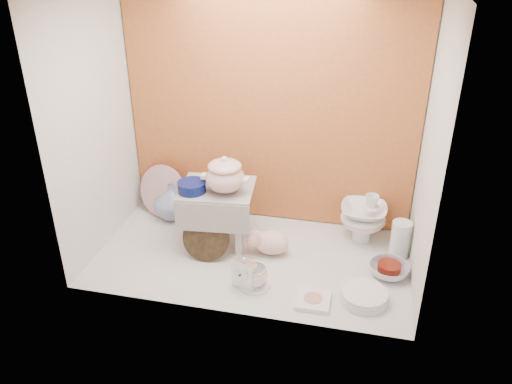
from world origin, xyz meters
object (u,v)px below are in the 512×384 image
Objects in this scene: floral_platter at (162,191)px; crystal_bowl at (389,270)px; plush_pig at (271,242)px; dinner_plate_stack at (364,296)px; step_stool at (218,215)px; porcelain_tower at (363,217)px; blue_white_vase at (172,201)px; gold_rim_teacup at (255,276)px; mantel_clock at (244,273)px; soup_tureen at (225,174)px.

floral_platter is 1.59× the size of crystal_bowl.
plush_pig is 1.06× the size of dinner_plate_stack.
step_stool is at bearing 172.64° from plush_pig.
blue_white_vase is at bearing -179.57° from porcelain_tower.
gold_rim_teacup is at bearing -131.57° from porcelain_tower.
step_stool is 1.75× the size of blue_white_vase.
gold_rim_teacup is 0.58m from dinner_plate_stack.
mantel_clock is at bearing -98.19° from plush_pig.
porcelain_tower is (0.54, 0.60, 0.09)m from gold_rim_teacup.
floral_platter is 2.52× the size of gold_rim_teacup.
mantel_clock is (0.72, -0.66, -0.07)m from floral_platter.
plush_pig is (0.07, 0.35, -0.02)m from mantel_clock.
crystal_bowl is at bearing -13.48° from blue_white_vase.
mantel_clock is at bearing -132.66° from porcelain_tower.
floral_platter reaches higher than plush_pig.
step_stool reaches higher than plush_pig.
dinner_plate_stack is at bearing -26.05° from plush_pig.
mantel_clock reaches higher than crystal_bowl.
step_stool is 0.50m from mantel_clock.
mantel_clock is at bearing -61.87° from soup_tureen.
porcelain_tower is at bearing 18.29° from soup_tureen.
floral_platter is at bearing 178.97° from porcelain_tower.
soup_tureen is 1.91× the size of gold_rim_teacup.
soup_tureen is 0.89m from porcelain_tower.
plush_pig is 0.32m from gold_rim_teacup.
blue_white_vase is at bearing 159.49° from mantel_clock.
soup_tureen is at bearing -28.76° from floral_platter.
plush_pig is at bearing -17.07° from step_stool.
gold_rim_teacup is (0.05, 0.03, -0.03)m from mantel_clock.
step_stool is at bearing 156.80° from dinner_plate_stack.
step_stool reaches higher than blue_white_vase.
plush_pig is at bearing 174.71° from crystal_bowl.
step_stool is at bearing -27.75° from floral_platter.
floral_platter is at bearing 151.24° from soup_tureen.
floral_platter is at bearing 162.65° from plush_pig.
plush_pig is at bearing 85.60° from gold_rim_teacup.
floral_platter reaches higher than porcelain_tower.
gold_rim_teacup is (0.25, -0.34, -0.41)m from soup_tureen.
crystal_bowl is (0.95, -0.08, -0.45)m from soup_tureen.
dinner_plate_stack is at bearing 27.17° from mantel_clock.
gold_rim_teacup is 0.81m from porcelain_tower.
soup_tureen reaches higher than porcelain_tower.
mantel_clock is 0.78× the size of dinner_plate_stack.
soup_tureen is at bearing 179.32° from plush_pig.
floral_platter reaches higher than gold_rim_teacup.
gold_rim_teacup is (0.69, -0.60, -0.06)m from blue_white_vase.
blue_white_vase is at bearing 162.95° from plush_pig.
blue_white_vase is 0.91× the size of plush_pig.
porcelain_tower reaches higher than mantel_clock.
blue_white_vase reaches higher than plush_pig.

